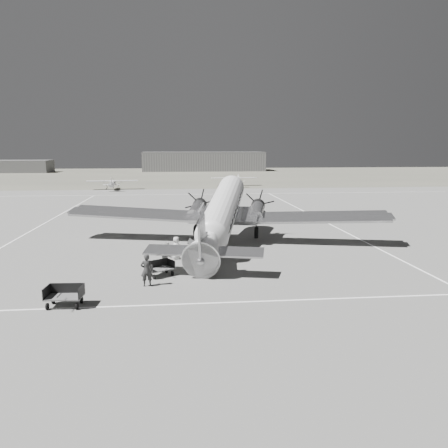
% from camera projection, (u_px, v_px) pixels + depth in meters
% --- Properties ---
extents(ground, '(260.00, 260.00, 0.00)m').
position_uv_depth(ground, '(225.00, 244.00, 36.41)').
color(ground, slate).
rests_on(ground, ground).
extents(taxi_line_near, '(60.00, 0.15, 0.01)m').
position_uv_depth(taxi_line_near, '(252.00, 302.00, 22.69)').
color(taxi_line_near, white).
rests_on(taxi_line_near, ground).
extents(taxi_line_right, '(0.15, 80.00, 0.01)m').
position_uv_depth(taxi_line_right, '(363.00, 241.00, 37.62)').
color(taxi_line_right, white).
rests_on(taxi_line_right, ground).
extents(taxi_line_left, '(0.15, 60.00, 0.01)m').
position_uv_depth(taxi_line_left, '(39.00, 227.00, 44.41)').
color(taxi_line_left, white).
rests_on(taxi_line_left, ground).
extents(taxi_line_horizon, '(90.00, 0.15, 0.01)m').
position_uv_depth(taxi_line_horizon, '(201.00, 194.00, 75.61)').
color(taxi_line_horizon, white).
rests_on(taxi_line_horizon, ground).
extents(grass_infield, '(260.00, 90.00, 0.01)m').
position_uv_depth(grass_infield, '(192.00, 175.00, 129.52)').
color(grass_infield, '#656455').
rests_on(grass_infield, ground).
extents(hangar_main, '(42.00, 14.00, 6.60)m').
position_uv_depth(hangar_main, '(204.00, 161.00, 153.95)').
color(hangar_main, slate).
rests_on(hangar_main, ground).
extents(shed_secondary, '(18.00, 10.00, 4.00)m').
position_uv_depth(shed_secondary, '(22.00, 166.00, 143.26)').
color(shed_secondary, '#535353').
rests_on(shed_secondary, ground).
extents(dc3_airliner, '(31.16, 24.91, 5.24)m').
position_uv_depth(dc3_airliner, '(221.00, 215.00, 35.00)').
color(dc3_airliner, '#ADADAF').
rests_on(dc3_airliner, ground).
extents(light_plane_left, '(10.47, 8.81, 2.03)m').
position_uv_depth(light_plane_left, '(112.00, 184.00, 83.58)').
color(light_plane_left, silver).
rests_on(light_plane_left, ground).
extents(light_plane_right, '(10.36, 8.64, 2.04)m').
position_uv_depth(light_plane_right, '(235.00, 181.00, 91.95)').
color(light_plane_right, silver).
rests_on(light_plane_right, ground).
extents(baggage_cart_near, '(2.07, 1.91, 0.96)m').
position_uv_depth(baggage_cart_near, '(160.00, 269.00, 27.17)').
color(baggage_cart_near, '#535353').
rests_on(baggage_cart_near, ground).
extents(baggage_cart_far, '(1.98, 1.46, 1.07)m').
position_uv_depth(baggage_cart_far, '(64.00, 296.00, 21.93)').
color(baggage_cart_far, '#535353').
rests_on(baggage_cart_far, ground).
extents(ground_crew, '(0.75, 0.54, 1.91)m').
position_uv_depth(ground_crew, '(147.00, 270.00, 25.13)').
color(ground_crew, '#292929').
rests_on(ground_crew, ground).
extents(ramp_agent, '(0.82, 0.98, 1.80)m').
position_uv_depth(ramp_agent, '(167.00, 256.00, 28.74)').
color(ramp_agent, '#A9A9A7').
rests_on(ramp_agent, ground).
extents(passenger, '(0.65, 0.88, 1.64)m').
position_uv_depth(passenger, '(176.00, 248.00, 31.32)').
color(passenger, beige).
rests_on(passenger, ground).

